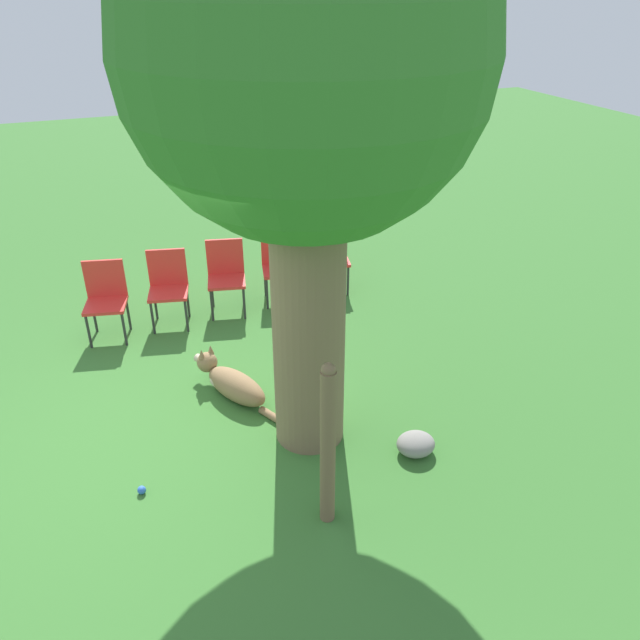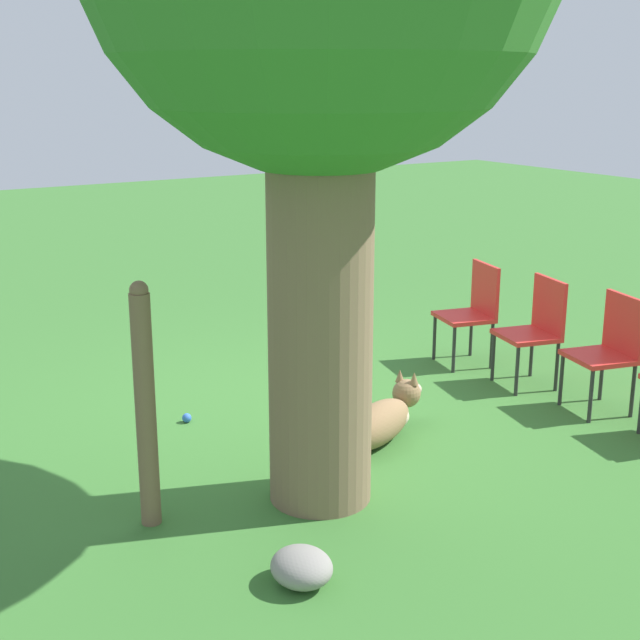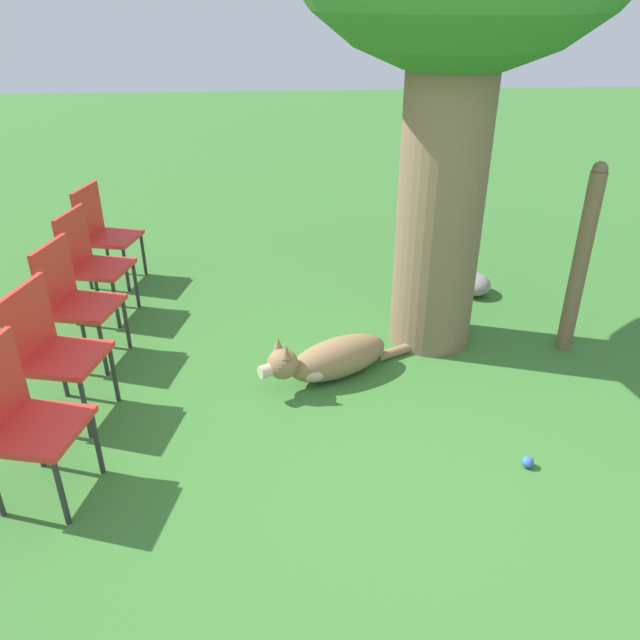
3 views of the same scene
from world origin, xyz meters
The scene contains 8 objects.
ground_plane centered at (0.00, 0.00, 0.00)m, with size 30.00×30.00×0.00m, color #38702D.
dog centered at (-0.40, 0.62, 0.15)m, with size 1.19×0.67×0.40m.
fence_post centered at (1.40, 0.90, 0.71)m, with size 0.11×0.11×1.40m.
red_chair_0 centered at (-2.06, -0.37, 0.50)m, with size 0.51×0.53×0.88m.
red_chair_1 centered at (-2.12, 0.33, 0.50)m, with size 0.51×0.53×0.88m.
red_chair_2 centered at (-2.17, 1.03, 0.50)m, with size 0.51×0.53×0.88m.
tennis_ball centered at (0.62, -0.39, 0.03)m, with size 0.07×0.07×0.07m.
garden_rock centered at (0.99, 1.89, 0.09)m, with size 0.30×0.34×0.18m.
Camera 2 is at (2.98, 5.27, 2.45)m, focal length 50.00 mm.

